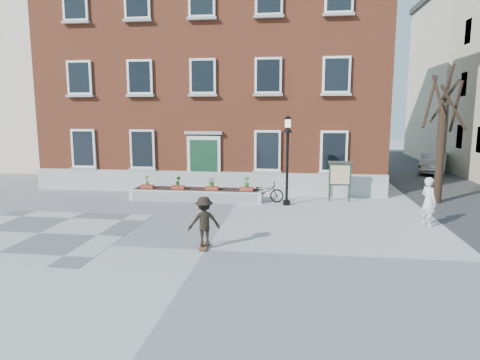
# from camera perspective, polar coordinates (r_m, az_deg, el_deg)

# --- Properties ---
(ground) EXTENTS (100.00, 100.00, 0.00)m
(ground) POSITION_cam_1_polar(r_m,az_deg,el_deg) (13.00, -4.60, -9.29)
(ground) COLOR #9E9EA1
(ground) RESTS_ON ground
(checker_patch) EXTENTS (6.00, 6.00, 0.01)m
(checker_patch) POSITION_cam_1_polar(r_m,az_deg,el_deg) (16.19, -25.17, -6.42)
(checker_patch) COLOR #58575A
(checker_patch) RESTS_ON ground
(distant_building) EXTENTS (10.00, 12.00, 13.00)m
(distant_building) POSITION_cam_1_polar(r_m,az_deg,el_deg) (38.21, -25.68, 11.85)
(distant_building) COLOR beige
(distant_building) RESTS_ON ground
(bicycle) EXTENTS (1.83, 0.65, 0.96)m
(bicycle) POSITION_cam_1_polar(r_m,az_deg,el_deg) (19.53, 3.17, -1.57)
(bicycle) COLOR black
(bicycle) RESTS_ON ground
(parked_car) EXTENTS (2.95, 4.64, 1.44)m
(parked_car) POSITION_cam_1_polar(r_m,az_deg,el_deg) (31.50, 24.41, 2.15)
(parked_car) COLOR #A5A7AA
(parked_car) RESTS_ON ground
(bystander) EXTENTS (0.67, 0.77, 1.79)m
(bystander) POSITION_cam_1_polar(r_m,az_deg,el_deg) (16.80, 23.83, -2.67)
(bystander) COLOR silver
(bystander) RESTS_ON ground
(brick_building) EXTENTS (18.40, 10.85, 12.60)m
(brick_building) POSITION_cam_1_polar(r_m,az_deg,el_deg) (26.53, -2.55, 13.88)
(brick_building) COLOR #964329
(brick_building) RESTS_ON ground
(planter_assembly) EXTENTS (6.20, 1.12, 1.15)m
(planter_assembly) POSITION_cam_1_polar(r_m,az_deg,el_deg) (20.14, -5.82, -1.78)
(planter_assembly) COLOR silver
(planter_assembly) RESTS_ON ground
(bare_tree) EXTENTS (1.83, 1.83, 6.16)m
(bare_tree) POSITION_cam_1_polar(r_m,az_deg,el_deg) (21.08, 25.27, 4.69)
(bare_tree) COLOR black
(bare_tree) RESTS_ON ground
(lamp_post) EXTENTS (0.40, 0.40, 3.93)m
(lamp_post) POSITION_cam_1_polar(r_m,az_deg,el_deg) (18.74, 6.35, 4.29)
(lamp_post) COLOR black
(lamp_post) RESTS_ON ground
(notice_board) EXTENTS (1.10, 0.16, 1.87)m
(notice_board) POSITION_cam_1_polar(r_m,az_deg,el_deg) (20.03, 13.19, 0.74)
(notice_board) COLOR #183020
(notice_board) RESTS_ON ground
(skateboarder) EXTENTS (1.12, 0.89, 1.59)m
(skateboarder) POSITION_cam_1_polar(r_m,az_deg,el_deg) (12.95, -4.81, -5.54)
(skateboarder) COLOR brown
(skateboarder) RESTS_ON ground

